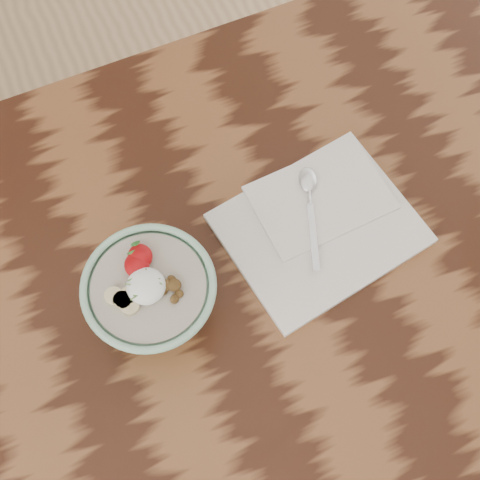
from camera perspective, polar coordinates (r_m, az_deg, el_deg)
The scene contains 4 objects.
table at distance 112.01cm, azimuth -2.81°, elevation -5.19°, with size 160.00×90.00×75.00cm.
breakfast_bowl at distance 96.43cm, azimuth -7.57°, elevation -4.67°, with size 18.94×18.94×12.75cm.
napkin at distance 106.84cm, azimuth 6.82°, elevation 1.56°, with size 32.20×27.55×1.78cm.
spoon at distance 107.24cm, azimuth 5.91°, elevation 3.97°, with size 8.17×17.40×0.93cm.
Camera 1 is at (-8.63, -33.62, 172.19)cm, focal length 50.00 mm.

